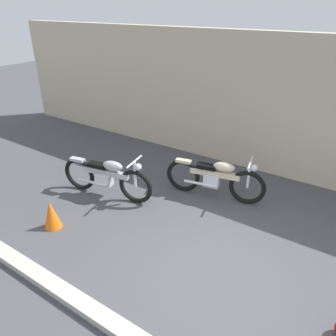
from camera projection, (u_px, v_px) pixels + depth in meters
ground_plane at (219, 274)px, 5.05m from camera, size 40.00×40.00×0.00m
building_wall at (302, 111)px, 7.18m from camera, size 18.00×0.30×3.22m
traffic_cone at (51, 215)px, 5.99m from camera, size 0.32×0.32×0.55m
motorcycle_cream at (215, 178)px, 6.85m from camera, size 2.11×0.71×0.96m
motorcycle_silver at (107, 177)px, 6.90m from camera, size 2.13×0.69×0.96m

